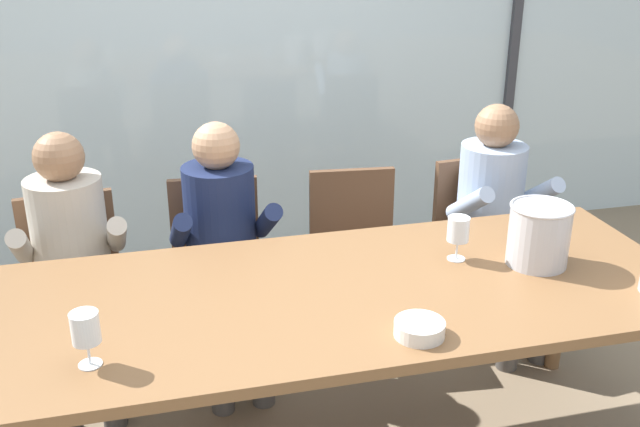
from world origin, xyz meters
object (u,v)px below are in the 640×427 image
(chair_near_curtain, at_px, (74,278))
(person_pale_blue_shirt, at_px, (498,211))
(chair_center, at_px, (355,247))
(person_navy_polo, at_px, (224,238))
(ice_bucket_primary, at_px, (539,234))
(wine_glass_by_left_taster, at_px, (86,330))
(chair_right_of_center, at_px, (479,231))
(wine_glass_near_bucket, at_px, (458,231))
(dining_table, at_px, (344,306))
(person_beige_jumper, at_px, (72,253))
(tasting_bowl, at_px, (419,329))
(chair_left_of_center, at_px, (216,258))

(chair_near_curtain, relative_size, person_pale_blue_shirt, 0.73)
(chair_center, bearing_deg, person_navy_polo, -163.04)
(ice_bucket_primary, bearing_deg, chair_near_curtain, 153.87)
(person_pale_blue_shirt, distance_m, wine_glass_by_left_taster, 2.14)
(chair_right_of_center, xyz_separation_m, wine_glass_near_bucket, (-0.50, -0.80, 0.39))
(dining_table, distance_m, wine_glass_by_left_taster, 0.91)
(chair_center, xyz_separation_m, person_navy_polo, (-0.65, -0.13, 0.17))
(person_beige_jumper, xyz_separation_m, ice_bucket_primary, (1.74, -0.75, 0.22))
(chair_right_of_center, xyz_separation_m, person_pale_blue_shirt, (0.01, -0.15, 0.17))
(chair_near_curtain, distance_m, person_navy_polo, 0.70)
(chair_center, xyz_separation_m, wine_glass_near_bucket, (0.17, -0.77, 0.39))
(ice_bucket_primary, bearing_deg, person_beige_jumper, 156.66)
(dining_table, height_order, ice_bucket_primary, ice_bucket_primary)
(chair_center, height_order, tasting_bowl, chair_center)
(chair_left_of_center, distance_m, wine_glass_by_left_taster, 1.36)
(chair_right_of_center, xyz_separation_m, person_beige_jumper, (-1.97, -0.15, 0.17))
(chair_right_of_center, distance_m, person_navy_polo, 1.34)
(dining_table, height_order, person_navy_polo, person_navy_polo)
(person_beige_jumper, relative_size, person_navy_polo, 1.00)
(tasting_bowl, xyz_separation_m, wine_glass_near_bucket, (0.34, 0.48, 0.09))
(person_navy_polo, bearing_deg, person_beige_jumper, 177.11)
(person_beige_jumper, relative_size, wine_glass_near_bucket, 6.79)
(chair_left_of_center, bearing_deg, ice_bucket_primary, -33.64)
(chair_right_of_center, bearing_deg, person_beige_jumper, 178.66)
(ice_bucket_primary, bearing_deg, chair_left_of_center, 140.68)
(chair_right_of_center, bearing_deg, chair_near_curtain, 175.39)
(tasting_bowl, bearing_deg, chair_left_of_center, 111.25)
(person_navy_polo, height_order, ice_bucket_primary, person_navy_polo)
(person_navy_polo, distance_m, ice_bucket_primary, 1.35)
(chair_right_of_center, relative_size, tasting_bowl, 5.35)
(dining_table, xyz_separation_m, ice_bucket_primary, (0.76, 0.02, 0.19))
(chair_left_of_center, relative_size, person_pale_blue_shirt, 0.73)
(chair_near_curtain, xyz_separation_m, ice_bucket_primary, (1.76, -0.87, 0.40))
(dining_table, xyz_separation_m, chair_near_curtain, (-1.00, 0.88, -0.21))
(chair_left_of_center, height_order, person_beige_jumper, person_beige_jumper)
(ice_bucket_primary, distance_m, tasting_bowl, 0.73)
(chair_right_of_center, bearing_deg, person_navy_polo, -179.18)
(person_navy_polo, relative_size, ice_bucket_primary, 4.97)
(dining_table, relative_size, tasting_bowl, 15.61)
(chair_center, relative_size, wine_glass_by_left_taster, 4.95)
(person_navy_polo, bearing_deg, ice_bucket_primary, -37.28)
(person_pale_blue_shirt, height_order, wine_glass_near_bucket, person_pale_blue_shirt)
(person_pale_blue_shirt, bearing_deg, chair_right_of_center, 87.99)
(dining_table, height_order, wine_glass_near_bucket, wine_glass_near_bucket)
(chair_left_of_center, relative_size, chair_center, 1.00)
(person_beige_jumper, xyz_separation_m, person_navy_polo, (0.65, -0.00, 0.00))
(chair_center, xyz_separation_m, person_beige_jumper, (-1.30, -0.13, 0.17))
(chair_left_of_center, bearing_deg, chair_center, 2.45)
(dining_table, distance_m, tasting_bowl, 0.40)
(chair_right_of_center, height_order, wine_glass_near_bucket, wine_glass_near_bucket)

